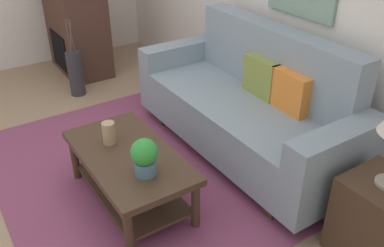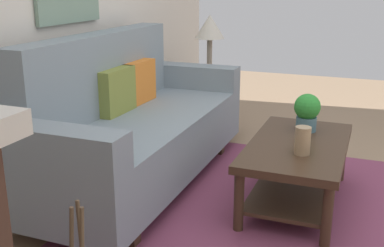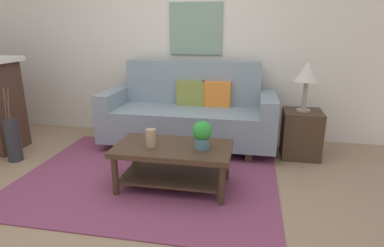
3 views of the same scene
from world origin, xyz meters
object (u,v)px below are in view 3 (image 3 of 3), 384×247
throw_pillow_olive (191,93)px  framed_painting (196,29)px  coffee_table (173,157)px  potted_plant_tabletop (202,134)px  side_table (301,134)px  throw_pillow_orange (217,94)px  table_lamp (307,74)px  tabletop_vase (151,138)px  couch (189,114)px  floor_vase (13,140)px

throw_pillow_olive → framed_painting: framed_painting is taller
coffee_table → potted_plant_tabletop: potted_plant_tabletop is taller
coffee_table → side_table: (1.31, 1.07, -0.03)m
throw_pillow_orange → side_table: size_ratio=0.64×
throw_pillow_olive → coffee_table: size_ratio=0.33×
throw_pillow_olive → table_lamp: size_ratio=0.63×
throw_pillow_orange → table_lamp: (1.05, -0.22, 0.31)m
table_lamp → framed_painting: 1.57m
tabletop_vase → potted_plant_tabletop: size_ratio=0.65×
framed_painting → table_lamp: bearing=-22.0°
side_table → table_lamp: size_ratio=0.98×
coffee_table → table_lamp: (1.31, 1.07, 0.68)m
couch → floor_vase: bearing=-155.6°
side_table → table_lamp: 0.71m
side_table → framed_painting: 1.91m
couch → table_lamp: size_ratio=3.80×
tabletop_vase → floor_vase: 1.84m
couch → throw_pillow_orange: bearing=20.6°
throw_pillow_olive → floor_vase: (-1.90, -0.99, -0.43)m
tabletop_vase → framed_painting: bearing=85.9°
couch → throw_pillow_orange: (0.34, 0.13, 0.25)m
side_table → framed_painting: framed_painting is taller
throw_pillow_olive → throw_pillow_orange: bearing=0.0°
coffee_table → side_table: bearing=39.3°
coffee_table → throw_pillow_olive: bearing=93.4°
potted_plant_tabletop → table_lamp: table_lamp is taller
throw_pillow_olive → framed_painting: 0.87m
throw_pillow_orange → floor_vase: throw_pillow_orange is taller
throw_pillow_olive → tabletop_vase: (-0.12, -1.34, -0.16)m
throw_pillow_orange → side_table: bearing=-11.7°
table_lamp → framed_painting: framed_painting is taller
table_lamp → floor_vase: bearing=-166.8°
couch → tabletop_vase: bearing=-95.7°
tabletop_vase → coffee_table: bearing=14.7°
table_lamp → couch: bearing=176.2°
side_table → couch: bearing=176.2°
throw_pillow_orange → side_table: throw_pillow_orange is taller
coffee_table → side_table: 1.69m
potted_plant_tabletop → throw_pillow_orange: bearing=90.8°
couch → coffee_table: size_ratio=1.97×
throw_pillow_olive → potted_plant_tabletop: size_ratio=1.37×
potted_plant_tabletop → side_table: bearing=46.2°
throw_pillow_orange → coffee_table: size_ratio=0.33×
throw_pillow_olive → framed_painting: size_ratio=0.51×
coffee_table → floor_vase: 2.00m
couch → coffee_table: (0.08, -1.16, -0.12)m
floor_vase → framed_painting: 2.63m
potted_plant_tabletop → throw_pillow_olive: bearing=105.3°
couch → tabletop_vase: couch is taller
throw_pillow_orange → framed_painting: bearing=134.5°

